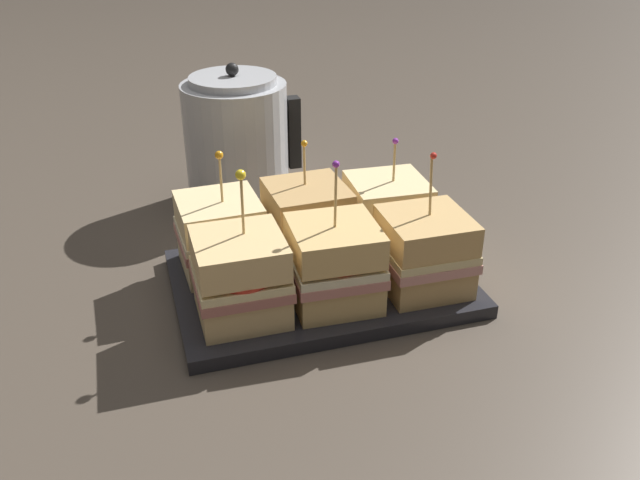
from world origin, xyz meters
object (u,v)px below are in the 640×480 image
Objects in this scene: sandwich_front_center at (333,264)px; sandwich_front_right at (424,252)px; serving_platter at (320,282)px; sandwich_back_center at (307,222)px; sandwich_front_left at (240,277)px; kettle_steel at (237,141)px; sandwich_back_left at (220,235)px; sandwich_back_right at (387,213)px.

sandwich_front_right is (0.12, -0.00, -0.00)m from sandwich_front_center.
serving_platter is at bearing 88.87° from sandwich_front_center.
sandwich_front_right is 1.09× the size of sandwich_back_center.
sandwich_back_center is at bearing 45.61° from sandwich_front_left.
sandwich_front_left is 0.37m from kettle_steel.
sandwich_back_center is at bearing 90.26° from serving_platter.
serving_platter is 2.25× the size of sandwich_back_left.
sandwich_back_center is 0.25m from kettle_steel.
sandwich_back_left is 0.26m from kettle_steel.
sandwich_back_right is 0.30m from kettle_steel.
sandwich_front_left is at bearing -87.86° from sandwich_back_left.
sandwich_front_center is at bearing 179.75° from sandwich_front_right.
kettle_steel reaches higher than sandwich_back_left.
kettle_steel is (0.07, 0.24, 0.03)m from sandwich_back_left.
sandwich_back_center reaches higher than sandwich_back_right.
sandwich_front_right reaches higher than sandwich_back_center.
serving_platter is 2.07× the size of sandwich_front_left.
sandwich_front_right is (0.12, -0.06, 0.06)m from serving_platter.
serving_platter is 2.11× the size of sandwich_front_right.
serving_platter is 0.08m from sandwich_front_center.
sandwich_front_center is (-0.00, -0.06, 0.06)m from serving_platter.
serving_platter is 2.03× the size of sandwich_front_center.
sandwich_front_left is 0.79× the size of kettle_steel.
sandwich_front_right is at bearing -45.18° from sandwich_back_center.
sandwich_front_left is 1.11× the size of sandwich_back_center.
sandwich_back_left is at bearing 178.88° from sandwich_back_right.
sandwich_front_left is 0.16m from sandwich_back_center.
serving_platter is at bearing -81.21° from kettle_steel.
serving_platter is 0.32m from kettle_steel.
sandwich_front_left is at bearing -153.97° from serving_platter.
sandwich_front_right is 1.12× the size of sandwich_back_right.
sandwich_front_left is 1.09× the size of sandwich_back_left.
sandwich_back_right is at bearing 44.84° from sandwich_front_center.
kettle_steel is (0.07, 0.36, 0.03)m from sandwich_front_left.
sandwich_back_right is (0.23, -0.00, -0.00)m from sandwich_back_left.
kettle_steel is at bearing 100.84° from sandwich_back_center.
sandwich_front_left reaches higher than sandwich_back_right.
sandwich_front_center reaches higher than sandwich_front_left.
sandwich_back_left is at bearing 179.77° from sandwich_back_center.
sandwich_back_center is (0.12, -0.00, 0.00)m from sandwich_back_left.
sandwich_front_center is 1.16× the size of sandwich_back_right.
serving_platter is 0.08m from sandwich_back_center.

